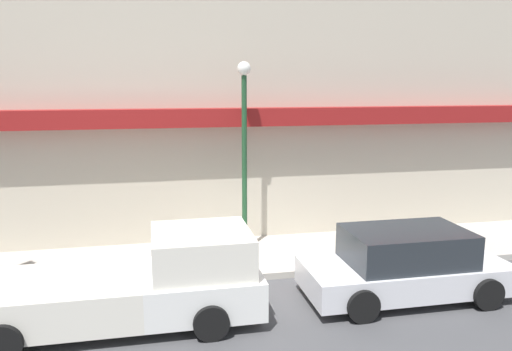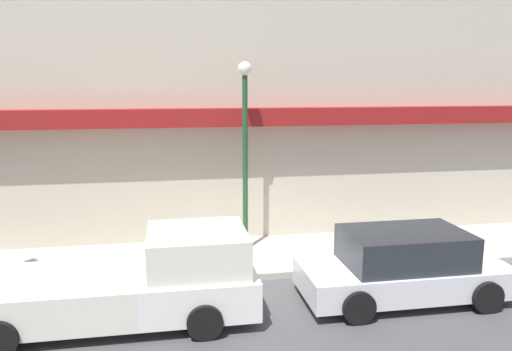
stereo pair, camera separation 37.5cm
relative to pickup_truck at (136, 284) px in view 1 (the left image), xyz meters
name	(u,v)px [view 1 (the left image)]	position (x,y,z in m)	size (l,w,h in m)	color
ground_plane	(273,280)	(3.17, 1.53, -0.79)	(80.00, 80.00, 0.00)	#424244
sidewalk	(260,256)	(3.17, 3.03, -0.70)	(36.00, 2.99, 0.17)	#ADA89E
building	(239,74)	(3.16, 6.00, 4.21)	(19.80, 3.80, 10.00)	#BCB29E
pickup_truck	(136,284)	(0.00, 0.00, 0.00)	(5.75, 2.29, 1.80)	white
parked_car	(405,265)	(5.81, 0.00, -0.04)	(4.53, 2.12, 1.55)	silver
fire_hydrant	(205,254)	(1.61, 2.31, -0.28)	(0.17, 0.17, 0.69)	yellow
street_lamp	(244,134)	(2.83, 3.42, 2.60)	(0.36, 0.36, 5.09)	#1E4728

